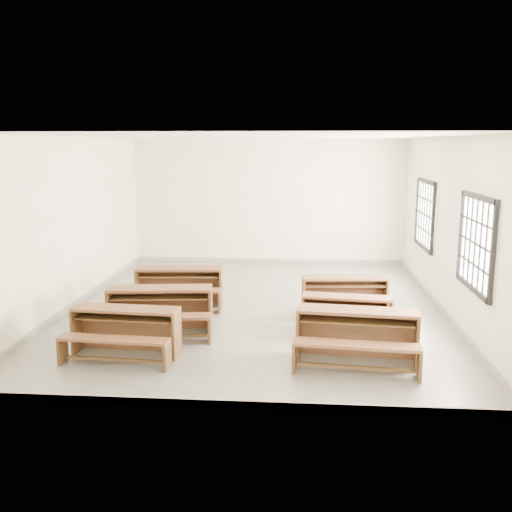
# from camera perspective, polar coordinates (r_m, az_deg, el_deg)

# --- Properties ---
(room) EXTENTS (8.50, 8.50, 3.20)m
(room) POSITION_cam_1_polar(r_m,az_deg,el_deg) (10.52, 0.49, 6.11)
(room) COLOR gray
(room) RESTS_ON ground
(desk_set_0) EXTENTS (1.63, 0.93, 0.71)m
(desk_set_0) POSITION_cam_1_polar(r_m,az_deg,el_deg) (8.63, -12.98, -7.05)
(desk_set_0) COLOR brown
(desk_set_0) RESTS_ON ground
(desk_set_1) EXTENTS (1.79, 1.07, 0.76)m
(desk_set_1) POSITION_cam_1_polar(r_m,az_deg,el_deg) (9.49, -9.60, -5.05)
(desk_set_1) COLOR brown
(desk_set_1) RESTS_ON ground
(desk_set_2) EXTENTS (1.72, 0.99, 0.74)m
(desk_set_2) POSITION_cam_1_polar(r_m,az_deg,el_deg) (11.03, -7.72, -2.76)
(desk_set_2) COLOR brown
(desk_set_2) RESTS_ON ground
(desk_set_3) EXTENTS (1.78, 1.05, 0.77)m
(desk_set_3) POSITION_cam_1_polar(r_m,az_deg,el_deg) (8.26, 10.03, -7.53)
(desk_set_3) COLOR brown
(desk_set_3) RESTS_ON ground
(desk_set_4) EXTENTS (1.48, 0.89, 0.63)m
(desk_set_4) POSITION_cam_1_polar(r_m,az_deg,el_deg) (9.45, 8.88, -5.58)
(desk_set_4) COLOR brown
(desk_set_4) RESTS_ON ground
(desk_set_5) EXTENTS (1.60, 0.93, 0.69)m
(desk_set_5) POSITION_cam_1_polar(r_m,az_deg,el_deg) (10.52, 8.88, -3.64)
(desk_set_5) COLOR brown
(desk_set_5) RESTS_ON ground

